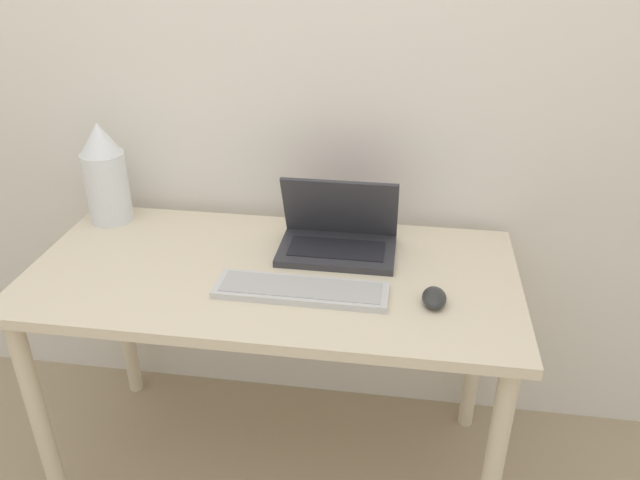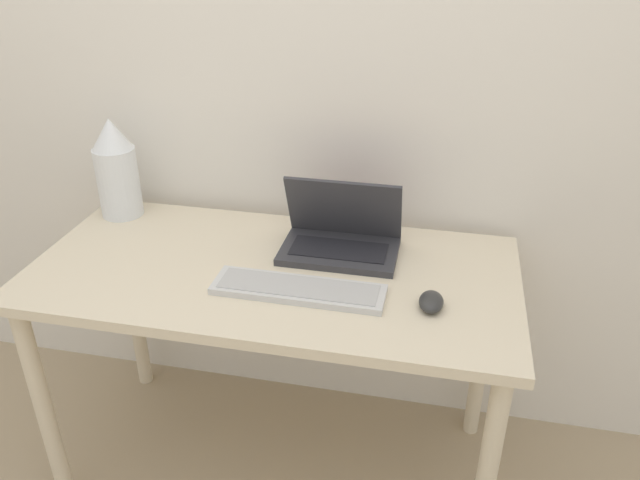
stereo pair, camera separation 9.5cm
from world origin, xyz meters
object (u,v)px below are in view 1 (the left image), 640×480
object	(u,v)px
keyboard	(301,290)
laptop	(338,235)
vase	(105,174)
mouse	(434,298)

from	to	relation	value
keyboard	laptop	bearing A→B (deg)	74.85
keyboard	vase	world-z (taller)	vase
laptop	mouse	xyz separation A→B (m)	(0.27, -0.24, -0.03)
laptop	mouse	bearing A→B (deg)	-41.61
keyboard	vase	xyz separation A→B (m)	(-0.67, 0.34, 0.15)
laptop	keyboard	distance (m)	0.26
laptop	keyboard	size ratio (longest dim) A/B	0.74
keyboard	vase	bearing A→B (deg)	153.32
mouse	keyboard	bearing A→B (deg)	-179.61
laptop	mouse	distance (m)	0.37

